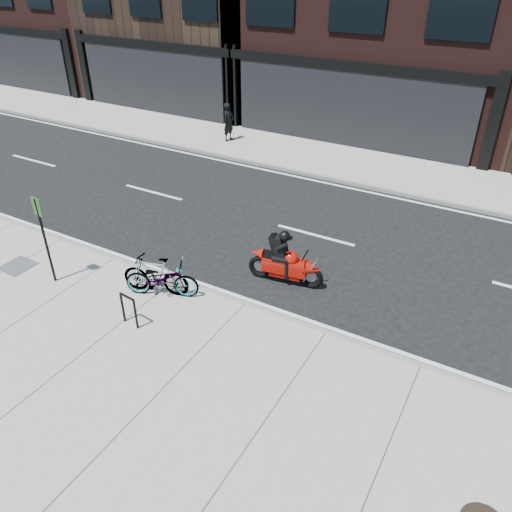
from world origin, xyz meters
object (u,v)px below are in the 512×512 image
Objects in this scene: bike_rack at (129,308)px; pedestrian at (229,122)px; bicycle_front at (162,279)px; motorcycle at (289,263)px; utility_grate at (18,266)px; bicycle_rear at (155,275)px; sign_post at (43,233)px.

pedestrian reaches higher than bike_rack.
bicycle_front is (-0.09, 1.22, 0.00)m from bike_rack.
bike_rack is 3.92m from motorcycle.
bike_rack is 1.22m from bicycle_front.
utility_grate is (0.58, -11.04, -0.77)m from pedestrian.
motorcycle is (2.42, 2.06, -0.03)m from bicycle_rear.
bicycle_rear reaches higher than bicycle_front.
motorcycle is 0.86× the size of sign_post.
bicycle_rear is at bearing 102.52° from bike_rack.
sign_post is (-2.49, -0.86, 0.84)m from bicycle_rear.
pedestrian is (-4.61, 10.15, 0.33)m from bicycle_front.
bike_rack is 12.30m from pedestrian.
motorcycle reaches higher than bicycle_front.
bicycle_front is 1.11× the size of pedestrian.
bicycle_rear is 2.77m from sign_post.
sign_post is at bearing 84.37° from bicycle_front.
bike_rack is 0.45× the size of bicycle_front.
bicycle_front is at bearing 12.47° from utility_grate.
pedestrian reaches higher than utility_grate.
motorcycle is at bearing -133.85° from pedestrian.
utility_grate is (-3.85, -0.89, -0.48)m from bicycle_rear.
bicycle_rear is at bearing -150.56° from pedestrian.
sign_post is at bearing -158.04° from motorcycle.
bicycle_rear reaches higher than bike_rack.
bicycle_rear is 0.84× the size of motorcycle.
bike_rack reaches higher than utility_grate.
pedestrian is (-4.42, 10.15, 0.29)m from bicycle_rear.
bicycle_rear is at bearing 66.57° from bicycle_front.
bicycle_front is 0.19m from bicycle_rear.
motorcycle is 1.23× the size of pedestrian.
motorcycle is 2.56× the size of utility_grate.
bicycle_front reaches higher than utility_grate.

